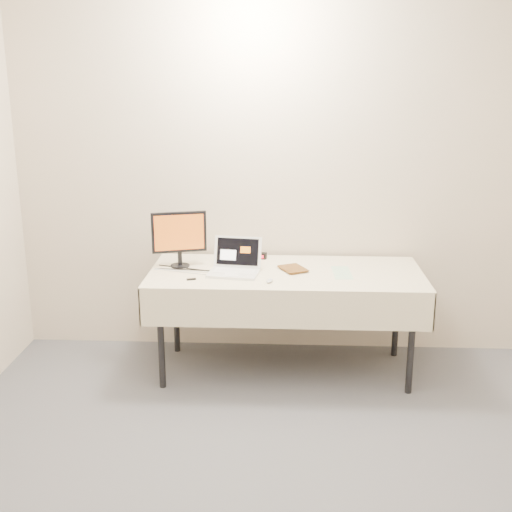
{
  "coord_description": "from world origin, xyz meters",
  "views": [
    {
      "loc": [
        0.0,
        -2.14,
        2.03
      ],
      "look_at": [
        -0.2,
        1.99,
        0.86
      ],
      "focal_mm": 45.0,
      "sensor_mm": 36.0,
      "label": 1
    }
  ],
  "objects_px": {
    "table": "(286,280)",
    "book": "(284,258)",
    "monitor": "(179,235)",
    "laptop": "(235,264)"
  },
  "relations": [
    {
      "from": "table",
      "to": "book",
      "type": "relative_size",
      "value": 9.37
    },
    {
      "from": "table",
      "to": "monitor",
      "type": "height_order",
      "value": "monitor"
    },
    {
      "from": "monitor",
      "to": "laptop",
      "type": "bearing_deg",
      "value": -31.66
    },
    {
      "from": "laptop",
      "to": "monitor",
      "type": "relative_size",
      "value": 0.94
    },
    {
      "from": "laptop",
      "to": "monitor",
      "type": "distance_m",
      "value": 0.45
    },
    {
      "from": "table",
      "to": "laptop",
      "type": "xyz_separation_m",
      "value": [
        -0.34,
        -0.03,
        0.12
      ]
    },
    {
      "from": "monitor",
      "to": "book",
      "type": "bearing_deg",
      "value": -22.59
    },
    {
      "from": "table",
      "to": "book",
      "type": "bearing_deg",
      "value": -155.34
    },
    {
      "from": "laptop",
      "to": "book",
      "type": "relative_size",
      "value": 1.84
    },
    {
      "from": "table",
      "to": "monitor",
      "type": "xyz_separation_m",
      "value": [
        -0.74,
        0.08,
        0.29
      ]
    }
  ]
}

